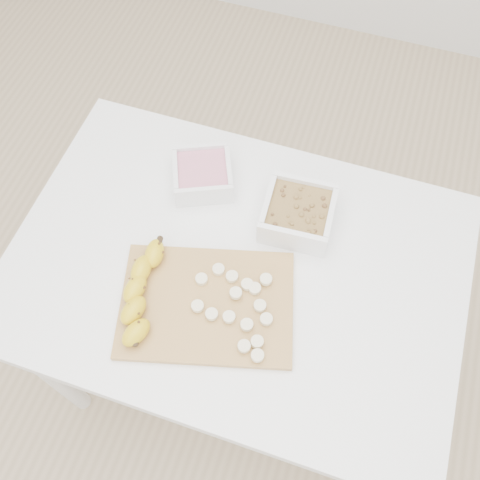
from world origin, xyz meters
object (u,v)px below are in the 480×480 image
(bowl_yogurt, at_px, (203,174))
(banana, at_px, (141,293))
(table, at_px, (236,282))
(bowl_granola, at_px, (298,213))
(cutting_board, at_px, (207,304))

(bowl_yogurt, xyz_separation_m, banana, (-0.02, -0.33, 0.00))
(table, relative_size, bowl_granola, 6.14)
(cutting_board, height_order, banana, banana)
(bowl_yogurt, distance_m, banana, 0.33)
(bowl_granola, bearing_deg, bowl_yogurt, 171.33)
(table, bearing_deg, bowl_granola, 56.48)
(bowl_yogurt, height_order, banana, bowl_yogurt)
(cutting_board, bearing_deg, table, 76.48)
(table, bearing_deg, bowl_yogurt, 127.87)
(bowl_yogurt, bearing_deg, banana, -92.74)
(bowl_yogurt, relative_size, bowl_granola, 1.09)
(bowl_yogurt, xyz_separation_m, bowl_granola, (0.24, -0.04, 0.00))
(table, xyz_separation_m, cutting_board, (-0.03, -0.11, 0.10))
(table, height_order, banana, banana)
(table, xyz_separation_m, banana, (-0.16, -0.14, 0.13))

